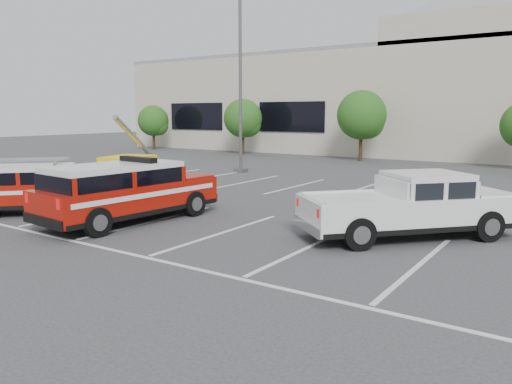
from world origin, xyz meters
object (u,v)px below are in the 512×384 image
Objects in this scene: tree_far_left at (154,122)px; tree_left at (244,120)px; fire_chief_suv at (127,196)px; white_pickup at (410,212)px; ladder_suv at (36,191)px; light_pole_left at (240,78)px; tree_mid_left at (363,117)px; utility_rig at (125,174)px; convention_building at (473,95)px.

tree_far_left is 0.90× the size of tree_left.
white_pickup is (7.72, 2.91, -0.11)m from fire_chief_suv.
fire_chief_suv is at bearing -62.67° from tree_left.
fire_chief_suv reaches higher than ladder_suv.
tree_far_left is 0.39× the size of light_pole_left.
fire_chief_suv is (1.62, -22.48, -2.24)m from tree_mid_left.
tree_left is at bearing 152.11° from ladder_suv.
white_pickup is (29.33, -19.57, -1.81)m from tree_far_left.
tree_left is 19.14m from utility_rig.
convention_building is 27.03m from tree_far_left.
tree_far_left reaches higher than fire_chief_suv.
white_pickup is 1.21× the size of ladder_suv.
fire_chief_suv is at bearing -96.13° from convention_building.
white_pickup is 13.09m from utility_rig.
light_pole_left is 16.29m from white_pickup.
light_pole_left is at bearing -55.48° from tree_left.
tree_left reaches higher than fire_chief_suv.
light_pole_left is 2.25× the size of ladder_suv.
tree_mid_left is at bearing 72.90° from light_pole_left.
ladder_suv is at bearing -94.89° from tree_mid_left.
convention_building is at bearing 59.84° from utility_rig.
convention_building reaches higher than tree_far_left.
tree_left is at bearing 122.32° from fire_chief_suv.
fire_chief_suv reaches higher than white_pickup.
tree_left is 1.05× the size of utility_rig.
ladder_suv is at bearing -102.09° from convention_building.
convention_building is 10.96× the size of white_pickup.
tree_far_left is at bearing 119.69° from utility_rig.
light_pole_left is at bearing -175.09° from white_pickup.
white_pickup is at bearing 60.81° from ladder_suv.
tree_far_left is at bearing -180.00° from tree_left.
convention_building is 34.00m from ladder_suv.
utility_rig is (-1.66, 5.27, -0.07)m from ladder_suv.
light_pole_left is (-3.09, -10.05, 2.14)m from tree_mid_left.
ladder_suv is at bearing -85.19° from light_pole_left.
tree_mid_left is at bearing 65.82° from utility_rig.
fire_chief_suv is 1.36× the size of utility_rig.
white_pickup is at bearing 25.68° from fire_chief_suv.
convention_building is 15.04× the size of tree_far_left.
tree_mid_left is 23.40m from ladder_suv.
tree_mid_left is 22.65m from fire_chief_suv.
fire_chief_suv is (21.62, -22.48, -1.70)m from tree_far_left.
tree_mid_left reaches higher than white_pickup.
utility_rig is at bearing -70.48° from tree_left.
ladder_suv is at bearing -119.85° from white_pickup.
white_pickup is at bearing -45.35° from tree_left.
utility_rig is (-0.56, -7.88, -4.54)m from light_pole_left.
ladder_suv is at bearing -70.94° from tree_left.
convention_building reaches higher than tree_mid_left.
light_pole_left is 9.11m from utility_rig.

